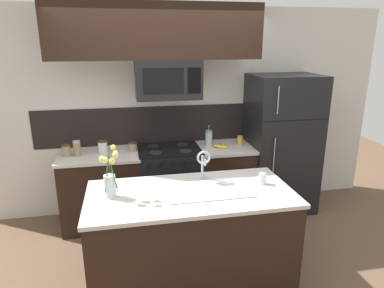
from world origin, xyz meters
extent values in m
plane|color=brown|center=(0.00, 0.00, 0.00)|extent=(10.00, 10.00, 0.00)
cube|color=silver|center=(0.30, 1.28, 1.30)|extent=(5.20, 0.10, 2.60)
cube|color=black|center=(0.00, 1.22, 1.15)|extent=(3.25, 0.01, 0.48)
cube|color=black|center=(-0.84, 0.90, 0.44)|extent=(0.91, 0.62, 0.88)
cube|color=beige|center=(-0.84, 0.90, 0.89)|extent=(0.94, 0.65, 0.03)
cube|color=black|center=(0.71, 0.90, 0.44)|extent=(0.67, 0.62, 0.88)
cube|color=beige|center=(0.71, 0.90, 0.89)|extent=(0.70, 0.65, 0.03)
cube|color=black|center=(0.00, 0.90, 0.46)|extent=(0.76, 0.62, 0.91)
cube|color=black|center=(0.00, 0.90, 0.92)|extent=(0.76, 0.62, 0.01)
cylinder|color=black|center=(-0.18, 0.76, 0.93)|extent=(0.15, 0.15, 0.01)
cylinder|color=black|center=(0.18, 0.76, 0.93)|extent=(0.15, 0.15, 0.01)
cylinder|color=black|center=(-0.18, 1.04, 0.93)|extent=(0.15, 0.15, 0.01)
cylinder|color=black|center=(0.18, 1.04, 0.93)|extent=(0.15, 0.15, 0.01)
cylinder|color=black|center=(-0.27, 0.58, 0.85)|extent=(0.03, 0.02, 0.03)
cylinder|color=black|center=(-0.14, 0.58, 0.85)|extent=(0.03, 0.02, 0.03)
cylinder|color=black|center=(0.00, 0.58, 0.85)|extent=(0.03, 0.02, 0.03)
cylinder|color=black|center=(0.14, 0.58, 0.85)|extent=(0.03, 0.02, 0.03)
cylinder|color=black|center=(0.27, 0.58, 0.85)|extent=(0.03, 0.02, 0.03)
cube|color=black|center=(0.00, 0.88, 1.77)|extent=(0.74, 0.40, 0.44)
cube|color=black|center=(-0.07, 0.68, 1.77)|extent=(0.45, 0.00, 0.28)
cube|color=black|center=(0.27, 0.68, 1.77)|extent=(0.15, 0.00, 0.28)
cube|color=black|center=(-0.12, 0.85, 2.29)|extent=(2.34, 0.34, 0.60)
cube|color=black|center=(1.48, 0.92, 0.89)|extent=(0.86, 0.72, 1.79)
cube|color=black|center=(1.48, 0.56, 1.29)|extent=(0.82, 0.00, 0.01)
cylinder|color=#99999E|center=(1.22, 0.54, 1.54)|extent=(0.01, 0.01, 0.32)
cylinder|color=#99999E|center=(1.22, 0.54, 0.75)|extent=(0.01, 0.01, 0.68)
cylinder|color=#997F5B|center=(-1.19, 0.89, 0.97)|extent=(0.10, 0.10, 0.12)
cylinder|color=#4C331E|center=(-1.19, 0.89, 1.04)|extent=(0.10, 0.10, 0.01)
cylinder|color=#997F5B|center=(-1.07, 0.88, 0.99)|extent=(0.08, 0.08, 0.16)
cylinder|color=#B2B2B7|center=(-1.07, 0.88, 1.08)|extent=(0.08, 0.08, 0.02)
cylinder|color=silver|center=(-0.79, 0.93, 0.98)|extent=(0.11, 0.11, 0.13)
cylinder|color=#4C331E|center=(-0.79, 0.93, 1.05)|extent=(0.11, 0.11, 0.01)
cylinder|color=#997F5B|center=(-0.44, 0.94, 0.96)|extent=(0.10, 0.10, 0.10)
cylinder|color=#4C331E|center=(-0.44, 0.94, 1.01)|extent=(0.10, 0.10, 0.01)
ellipsoid|color=yellow|center=(0.63, 0.83, 0.93)|extent=(0.17, 0.11, 0.06)
ellipsoid|color=yellow|center=(0.63, 0.85, 0.93)|extent=(0.18, 0.06, 0.05)
ellipsoid|color=yellow|center=(0.64, 0.83, 0.93)|extent=(0.18, 0.06, 0.07)
ellipsoid|color=yellow|center=(0.64, 0.85, 0.93)|extent=(0.17, 0.10, 0.07)
cylinder|color=brown|center=(0.64, 0.84, 0.96)|extent=(0.02, 0.02, 0.03)
cylinder|color=silver|center=(0.51, 0.96, 1.00)|extent=(0.09, 0.09, 0.18)
cylinder|color=#A3A3AA|center=(0.51, 0.96, 1.10)|extent=(0.08, 0.08, 0.02)
cylinder|color=#A3A3AA|center=(0.51, 0.96, 1.14)|extent=(0.01, 0.01, 0.05)
sphere|color=#A3A3AA|center=(0.51, 0.96, 1.17)|extent=(0.02, 0.02, 0.02)
cylinder|color=gold|center=(0.93, 0.95, 0.97)|extent=(0.08, 0.08, 0.11)
cube|color=black|center=(0.02, -0.35, 0.44)|extent=(1.79, 0.85, 0.88)
cube|color=beige|center=(0.02, -0.35, 0.89)|extent=(1.82, 0.88, 0.03)
cube|color=#ADAFB5|center=(0.19, -0.35, 0.91)|extent=(0.76, 0.44, 0.01)
cube|color=#ADAFB5|center=(0.01, -0.35, 0.84)|extent=(0.30, 0.33, 0.15)
cube|color=#ADAFB5|center=(0.36, -0.35, 0.84)|extent=(0.30, 0.33, 0.15)
cylinder|color=#B7BABF|center=(0.19, -0.09, 0.92)|extent=(0.04, 0.04, 0.02)
cylinder|color=#B7BABF|center=(0.19, -0.09, 1.04)|extent=(0.02, 0.02, 0.22)
torus|color=#B7BABF|center=(0.19, -0.14, 1.15)|extent=(0.13, 0.02, 0.13)
cylinder|color=#B7BABF|center=(0.19, -0.20, 1.12)|extent=(0.02, 0.02, 0.06)
cube|color=#B7BABF|center=(0.22, -0.09, 0.95)|extent=(0.07, 0.01, 0.01)
cylinder|color=silver|center=(0.71, -0.31, 0.96)|extent=(0.07, 0.07, 0.10)
cylinder|color=silver|center=(-0.67, -0.32, 1.01)|extent=(0.10, 0.10, 0.20)
cylinder|color=silver|center=(-0.67, -0.32, 0.95)|extent=(0.09, 0.09, 0.06)
cylinder|color=#386B2D|center=(-0.69, -0.34, 1.12)|extent=(0.05, 0.04, 0.30)
sphere|color=#EFE066|center=(-0.71, -0.35, 1.27)|extent=(0.05, 0.05, 0.05)
cylinder|color=#386B2D|center=(-0.68, -0.34, 1.12)|extent=(0.03, 0.05, 0.29)
sphere|color=#EFE066|center=(-0.69, -0.36, 1.26)|extent=(0.05, 0.05, 0.05)
cylinder|color=#386B2D|center=(-0.63, -0.30, 1.14)|extent=(0.07, 0.03, 0.33)
sphere|color=#EFE066|center=(-0.60, -0.29, 1.30)|extent=(0.04, 0.04, 0.04)
cylinder|color=#386B2D|center=(-0.65, -0.32, 1.10)|extent=(0.04, 0.01, 0.27)
sphere|color=#EFE066|center=(-0.63, -0.32, 1.24)|extent=(0.05, 0.05, 0.05)
cylinder|color=#386B2D|center=(-0.64, -0.30, 1.15)|extent=(0.05, 0.05, 0.37)
sphere|color=#EFE066|center=(-0.62, -0.27, 1.34)|extent=(0.05, 0.05, 0.05)
cylinder|color=#386B2D|center=(-0.63, -0.35, 1.14)|extent=(0.07, 0.06, 0.33)
sphere|color=#EFE066|center=(-0.60, -0.37, 1.31)|extent=(0.05, 0.05, 0.05)
camera|label=1|loc=(-0.51, -3.07, 2.19)|focal=32.00mm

